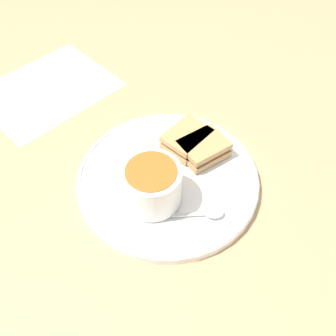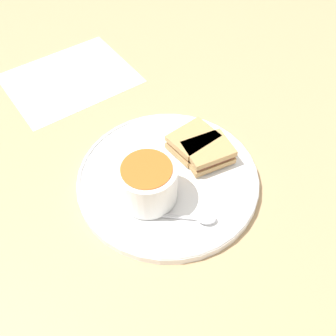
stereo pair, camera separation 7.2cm
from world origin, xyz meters
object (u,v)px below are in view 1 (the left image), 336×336
at_px(soup_bowl, 152,185).
at_px(sandwich_half_far, 187,139).
at_px(sandwich_half_near, 204,148).
at_px(spoon, 208,213).

xyz_separation_m(soup_bowl, sandwich_half_far, (0.06, -0.13, -0.02)).
bearing_deg(soup_bowl, sandwich_half_near, -81.48).
xyz_separation_m(spoon, sandwich_half_far, (0.15, -0.08, 0.01)).
bearing_deg(sandwich_half_far, sandwich_half_near, -166.16).
bearing_deg(soup_bowl, sandwich_half_far, -65.11).
relative_size(soup_bowl, sandwich_half_far, 1.07).
bearing_deg(sandwich_half_near, sandwich_half_far, 13.84).
distance_m(soup_bowl, sandwich_half_near, 0.14).
height_order(soup_bowl, spoon, soup_bowl).
xyz_separation_m(soup_bowl, sandwich_half_near, (0.02, -0.14, -0.02)).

